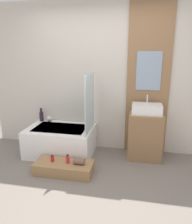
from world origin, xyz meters
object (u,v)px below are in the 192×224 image
Objects in this scene: wooden_step_bench at (64,168)px; sink at (147,109)px; bathtub at (61,141)px; vase_round_light at (49,119)px; vase_tall_dark at (41,116)px; bottle_soap_primary at (52,159)px; bottle_soap_secondary at (68,159)px.

sink is (1.19, 0.76, 0.78)m from wooden_step_bench.
sink is at bearing 5.82° from bathtub.
vase_round_light is at bearing 175.52° from sink.
sink is 1.96m from vase_tall_dark.
vase_round_light is (-0.32, 0.29, 0.29)m from bathtub.
bathtub reaches higher than bottle_soap_primary.
bottle_soap_secondary is (0.07, 0.00, 0.14)m from wooden_step_bench.
wooden_step_bench is 0.16m from bottle_soap_secondary.
vase_tall_dark is at bearing 129.34° from wooden_step_bench.
bottle_soap_secondary reaches higher than bottle_soap_primary.
vase_round_light is at bearing 138.31° from bathtub.
sink is at bearing 29.03° from bottle_soap_primary.
bottle_soap_secondary is at bearing 0.00° from bottle_soap_primary.
sink is 4.52× the size of vase_round_light.
wooden_step_bench is at bearing -66.66° from bathtub.
vase_round_light is (0.16, -0.02, -0.05)m from vase_tall_dark.
vase_tall_dark reaches higher than bottle_soap_primary.
bottle_soap_secondary is (0.33, -0.61, -0.02)m from bathtub.
vase_tall_dark is (-0.75, 0.91, 0.50)m from wooden_step_bench.
sink is 3.48× the size of bottle_soap_secondary.
bathtub is 0.68m from wooden_step_bench.
bathtub is 0.62m from bottle_soap_primary.
sink is 1.69m from bottle_soap_primary.
wooden_step_bench is at bearing -56.86° from vase_round_light.
vase_round_light is 1.00× the size of bottle_soap_primary.
wooden_step_bench is at bearing 0.00° from bottle_soap_primary.
wooden_step_bench is 1.28m from vase_tall_dark.
bottle_soap_primary reaches higher than wooden_step_bench.
sink is 1.92× the size of vase_tall_dark.
sink reaches higher than bottle_soap_secondary.
bathtub is at bearing -31.98° from vase_tall_dark.
wooden_step_bench is at bearing -147.51° from sink.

